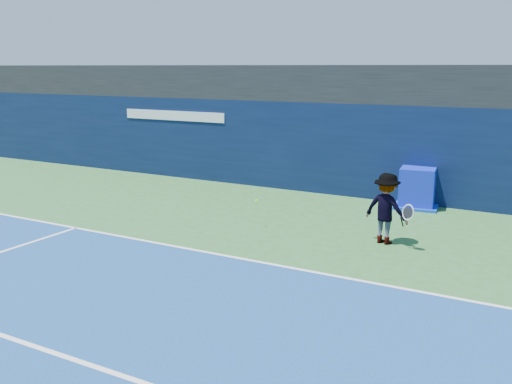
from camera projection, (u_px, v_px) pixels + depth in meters
ground at (153, 308)px, 10.03m from camera, size 80.00×80.00×0.00m
baseline at (240, 258)px, 12.59m from camera, size 24.00×0.10×0.01m
service_line at (66, 357)px, 8.32m from camera, size 24.00×0.10×0.01m
stadium_band at (368, 83)px, 19.08m from camera, size 36.00×3.00×1.20m
back_wall_assembly at (356, 149)px, 18.68m from camera, size 36.00×1.03×3.00m
equipment_cart at (417, 189)px, 17.11m from camera, size 1.41×1.41×1.20m
tennis_player at (386, 209)px, 13.54m from camera, size 1.35×0.86×1.70m
tennis_ball at (256, 201)px, 14.96m from camera, size 0.08×0.08×0.08m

